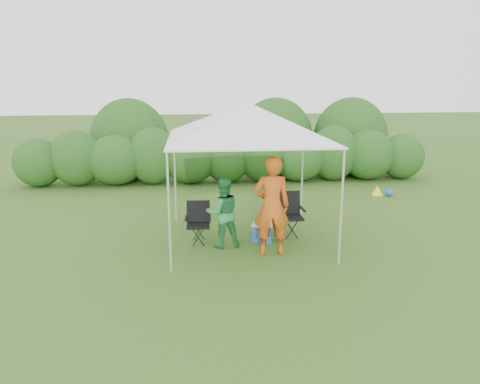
{
  "coord_description": "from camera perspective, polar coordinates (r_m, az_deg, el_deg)",
  "views": [
    {
      "loc": [
        -1.07,
        -8.68,
        3.29
      ],
      "look_at": [
        -0.15,
        0.4,
        1.05
      ],
      "focal_mm": 35.0,
      "sensor_mm": 36.0,
      "label": 1
    }
  ],
  "objects": [
    {
      "name": "cooler",
      "position": [
        9.69,
        2.73,
        -4.94
      ],
      "size": [
        0.5,
        0.41,
        0.36
      ],
      "rotation": [
        0.0,
        0.0,
        -0.27
      ],
      "color": "#2352A4",
      "rests_on": "ground"
    },
    {
      "name": "bottle",
      "position": [
        9.57,
        3.14,
        -3.32
      ],
      "size": [
        0.06,
        0.06,
        0.24
      ],
      "primitive_type": "cylinder",
      "color": "#592D0C",
      "rests_on": "cooler"
    },
    {
      "name": "chair_left",
      "position": [
        9.58,
        -5.12,
        -3.35
      ],
      "size": [
        0.54,
        0.49,
        0.84
      ],
      "rotation": [
        0.0,
        0.0,
        -0.04
      ],
      "color": "black",
      "rests_on": "ground"
    },
    {
      "name": "lawn_toy",
      "position": [
        13.97,
        16.73,
        0.13
      ],
      "size": [
        0.55,
        0.46,
        0.27
      ],
      "color": "yellow",
      "rests_on": "ground"
    },
    {
      "name": "woman",
      "position": [
        9.21,
        -2.07,
        -2.54
      ],
      "size": [
        0.75,
        0.63,
        1.4
      ],
      "primitive_type": "imported",
      "rotation": [
        0.0,
        0.0,
        3.29
      ],
      "color": "#2A8243",
      "rests_on": "ground"
    },
    {
      "name": "ground",
      "position": [
        9.34,
        1.17,
        -6.83
      ],
      "size": [
        70.0,
        70.0,
        0.0
      ],
      "primitive_type": "plane",
      "color": "#3B5F1E"
    },
    {
      "name": "man",
      "position": [
        8.76,
        3.87,
        -1.72
      ],
      "size": [
        0.71,
        0.47,
        1.91
      ],
      "primitive_type": "imported",
      "rotation": [
        0.0,
        0.0,
        3.12
      ],
      "color": "#C65116",
      "rests_on": "ground"
    },
    {
      "name": "chair_right",
      "position": [
        10.01,
        6.02,
        -2.31
      ],
      "size": [
        0.58,
        0.53,
        0.93
      ],
      "rotation": [
        0.0,
        0.0,
        0.02
      ],
      "color": "black",
      "rests_on": "ground"
    },
    {
      "name": "canopy",
      "position": [
        9.28,
        0.87,
        8.67
      ],
      "size": [
        3.1,
        3.1,
        2.83
      ],
      "color": "silver",
      "rests_on": "ground"
    },
    {
      "name": "hedge",
      "position": [
        14.92,
        -1.61,
        4.27
      ],
      "size": [
        13.12,
        1.53,
        1.8
      ],
      "color": "#26551A",
      "rests_on": "ground"
    }
  ]
}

